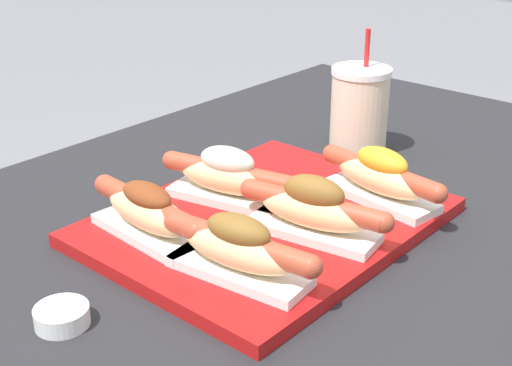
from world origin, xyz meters
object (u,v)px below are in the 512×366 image
Objects in this scene: hot_dog_2 at (381,177)px; hot_dog_3 at (148,212)px; sauce_bowl at (62,315)px; hot_dog_1 at (313,209)px; hot_dog_0 at (239,248)px; serving_tray at (268,221)px; hot_dog_4 at (228,176)px; drink_cup at (359,111)px.

hot_dog_2 reaches higher than hot_dog_3.
hot_dog_3 reaches higher than sauce_bowl.
hot_dog_2 is at bearing -3.54° from hot_dog_1.
hot_dog_0 is at bearing 177.23° from hot_dog_2.
hot_dog_4 is at bearing 90.06° from serving_tray.
hot_dog_4 is (0.14, -0.00, 0.00)m from hot_dog_3.
serving_tray is 7.60× the size of sauce_bowl.
hot_dog_4 is at bearing -0.81° from hot_dog_3.
hot_dog_0 is 0.20m from sauce_bowl.
serving_tray is 0.16m from hot_dog_0.
hot_dog_2 is (0.13, -0.09, 0.04)m from serving_tray.
serving_tray is at bearing -27.54° from hot_dog_3.
drink_cup is (0.44, 0.13, 0.02)m from hot_dog_0.
hot_dog_1 is 0.14m from hot_dog_2.
hot_dog_0 is 0.46m from drink_cup.
sauce_bowl is at bearing -176.12° from drink_cup.
hot_dog_3 is (-0.27, 0.16, -0.00)m from hot_dog_2.
hot_dog_0 is 1.02× the size of hot_dog_4.
hot_dog_2 is at bearing -13.60° from sauce_bowl.
hot_dog_2 is 0.21m from hot_dog_4.
sauce_bowl is (-0.30, 0.10, -0.04)m from hot_dog_1.
hot_dog_0 is 0.14m from hot_dog_3.
hot_dog_1 is at bearing -93.62° from serving_tray.
hot_dog_2 is 0.22m from drink_cup.
hot_dog_3 reaches higher than serving_tray.
serving_tray is at bearing 86.38° from hot_dog_1.
hot_dog_4 reaches higher than serving_tray.
drink_cup is (0.31, 0.14, 0.02)m from hot_dog_1.
hot_dog_4 is (-0.13, 0.16, 0.00)m from hot_dog_2.
drink_cup is at bearing 24.22° from hot_dog_1.
hot_dog_2 reaches higher than serving_tray.
hot_dog_3 is at bearing 178.67° from drink_cup.
serving_tray is 2.13× the size of hot_dog_1.
hot_dog_3 is 1.02× the size of hot_dog_4.
hot_dog_0 reaches higher than sauce_bowl.
hot_dog_2 reaches higher than hot_dog_0.
serving_tray is 0.16m from hot_dog_3.
sauce_bowl is 0.61m from drink_cup.
hot_dog_0 reaches higher than hot_dog_3.
hot_dog_4 is at bearing 88.14° from hot_dog_1.
hot_dog_4 reaches higher than hot_dog_3.
hot_dog_4 is 0.31m from sauce_bowl.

